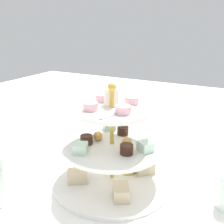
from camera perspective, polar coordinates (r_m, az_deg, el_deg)
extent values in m
plane|color=white|center=(0.69, 0.00, -14.62)|extent=(2.40, 2.40, 0.00)
cylinder|color=white|center=(0.69, 0.00, -14.28)|extent=(0.30, 0.30, 0.01)
cylinder|color=white|center=(0.64, 0.00, -7.28)|extent=(0.25, 0.25, 0.01)
cylinder|color=white|center=(0.61, 0.00, 0.66)|extent=(0.19, 0.19, 0.01)
cylinder|color=gold|center=(0.63, 0.00, -5.34)|extent=(0.01, 0.01, 0.25)
sphere|color=gold|center=(0.59, 0.00, 5.49)|extent=(0.02, 0.02, 0.02)
cube|color=beige|center=(0.67, -7.53, -13.67)|extent=(0.06, 0.06, 0.03)
cube|color=beige|center=(0.61, 2.00, -17.06)|extent=(0.06, 0.05, 0.03)
cube|color=beige|center=(0.70, 7.11, -11.90)|extent=(0.06, 0.06, 0.03)
cube|color=beige|center=(0.75, -1.56, -9.46)|extent=(0.06, 0.05, 0.03)
cylinder|color=#E5C660|center=(0.70, 3.47, -12.50)|extent=(0.04, 0.04, 0.01)
cylinder|color=#381E14|center=(0.69, 2.44, -4.08)|extent=(0.03, 0.03, 0.02)
cylinder|color=#381E14|center=(0.64, -5.59, -6.04)|extent=(0.03, 0.03, 0.02)
cylinder|color=#381E14|center=(0.59, 3.20, -8.12)|extent=(0.03, 0.03, 0.02)
cube|color=silver|center=(0.72, -0.62, -3.02)|extent=(0.04, 0.04, 0.02)
cube|color=silver|center=(0.60, -6.89, -7.87)|extent=(0.04, 0.04, 0.02)
cube|color=silver|center=(0.61, 7.47, -7.29)|extent=(0.04, 0.04, 0.02)
sphere|color=gold|center=(0.65, -3.09, -5.23)|extent=(0.02, 0.02, 0.02)
sphere|color=gold|center=(0.62, 3.26, -6.60)|extent=(0.02, 0.02, 0.02)
cylinder|color=#F2B7C1|center=(0.63, 4.34, 2.54)|extent=(0.03, 0.03, 0.02)
cylinder|color=#F2B7C1|center=(0.65, -2.07, 3.14)|extent=(0.03, 0.03, 0.02)
cylinder|color=#F2B7C1|center=(0.58, -4.68, 1.24)|extent=(0.03, 0.03, 0.02)
cylinder|color=#F2B7C1|center=(0.56, 2.41, 0.50)|extent=(0.03, 0.03, 0.02)
cylinder|color=white|center=(0.62, -0.17, 3.36)|extent=(0.04, 0.04, 0.04)
cube|color=silver|center=(0.56, 0.58, -0.37)|extent=(0.09, 0.03, 0.00)
cube|color=silver|center=(0.63, 4.15, 1.93)|extent=(0.08, 0.05, 0.00)
cube|color=silver|center=(0.96, -9.23, -4.75)|extent=(0.16, 0.09, 0.00)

